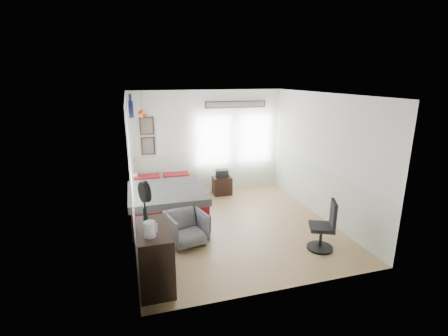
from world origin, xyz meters
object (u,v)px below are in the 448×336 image
Objects in this scene: bed at (166,201)px; task_chair at (324,230)px; nightstand at (222,186)px; dresser at (155,256)px; armchair at (186,228)px.

task_chair reaches higher than bed.
task_chair is (0.97, -3.27, 0.14)m from nightstand.
dresser is 2.99m from task_chair.
armchair is 2.73m from nightstand.
bed is 4.64× the size of nightstand.
task_chair is at bearing -41.44° from bed.
armchair is (0.21, -1.38, -0.03)m from bed.
nightstand is at bearing 46.07° from armchair.
dresser is at bearing -152.52° from task_chair.
dresser reaches higher than nightstand.
dresser is 1.46× the size of armchair.
armchair is 0.73× the size of task_chair.
bed is at bearing -146.96° from nightstand.
task_chair reaches higher than nightstand.
dresser is at bearing -99.79° from bed.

